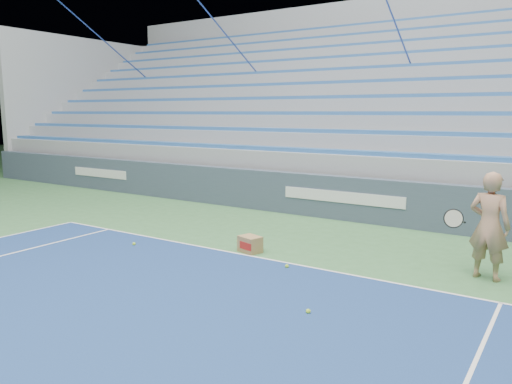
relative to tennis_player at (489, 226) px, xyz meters
The scene contains 8 objects.
sponsor_barrier 4.77m from the tennis_player, 141.82° to the left, with size 30.00×0.32×1.10m.
bleachers 9.55m from the tennis_player, 113.40° to the left, with size 31.00×9.15×7.30m.
tennis_player is the anchor object (origin of this frame).
ball_box 4.24m from the tennis_player, 168.89° to the right, with size 0.49×0.43×0.32m.
tennis_ball_0 3.37m from the tennis_player, 156.73° to the right, with size 0.07×0.07×0.07m, color #B4EC30.
tennis_ball_1 4.79m from the tennis_player, behind, with size 0.07×0.07×0.07m, color #B4EC30.
tennis_ball_2 6.63m from the tennis_player, 165.00° to the right, with size 0.07×0.07×0.07m, color #B4EC30.
tennis_ball_3 3.48m from the tennis_player, 121.70° to the right, with size 0.07×0.07×0.07m, color #B4EC30.
Camera 1 is at (4.87, 4.33, 2.71)m, focal length 35.00 mm.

